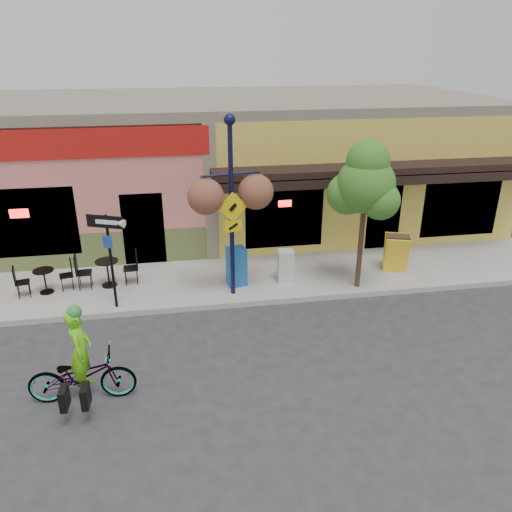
{
  "coord_description": "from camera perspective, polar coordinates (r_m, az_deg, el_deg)",
  "views": [
    {
      "loc": [
        -2.04,
        -10.61,
        6.23
      ],
      "look_at": [
        -0.16,
        0.5,
        1.4
      ],
      "focal_mm": 35.0,
      "sensor_mm": 36.0,
      "label": 1
    }
  ],
  "objects": [
    {
      "name": "ground",
      "position": [
        12.47,
        1.13,
        -6.77
      ],
      "size": [
        90.0,
        90.0,
        0.0
      ],
      "primitive_type": "plane",
      "color": "#2D2D30",
      "rests_on": "ground"
    },
    {
      "name": "newspaper_box_blue",
      "position": [
        13.44,
        -2.24,
        -1.2
      ],
      "size": [
        0.55,
        0.51,
        1.07
      ],
      "primitive_type": null,
      "rotation": [
        0.0,
        0.0,
        0.19
      ],
      "color": "#1A5A9D",
      "rests_on": "sidewalk"
    },
    {
      "name": "one_way_sign",
      "position": [
        12.5,
        -16.2,
        -0.71
      ],
      "size": [
        0.93,
        0.54,
        2.42
      ],
      "primitive_type": null,
      "rotation": [
        0.0,
        0.0,
        -0.4
      ],
      "color": "black",
      "rests_on": "sidewalk"
    },
    {
      "name": "sidewalk",
      "position": [
        14.18,
        -0.36,
        -2.53
      ],
      "size": [
        24.0,
        3.0,
        0.15
      ],
      "primitive_type": "cube",
      "color": "#9E9B93",
      "rests_on": "ground"
    },
    {
      "name": "cyclist_rider",
      "position": [
        9.9,
        -19.22,
        -11.37
      ],
      "size": [
        0.41,
        0.61,
        1.64
      ],
      "primitive_type": "imported",
      "rotation": [
        0.0,
        0.0,
        1.54
      ],
      "color": "#6BD716",
      "rests_on": "ground"
    },
    {
      "name": "bicycle",
      "position": [
        10.08,
        -19.28,
        -12.81
      ],
      "size": [
        1.99,
        0.74,
        1.04
      ],
      "primitive_type": "imported",
      "rotation": [
        0.0,
        0.0,
        1.54
      ],
      "color": "#9B250E",
      "rests_on": "ground"
    },
    {
      "name": "newspaper_box_grey",
      "position": [
        13.68,
        3.4,
        -1.13
      ],
      "size": [
        0.45,
        0.41,
        0.9
      ],
      "primitive_type": null,
      "rotation": [
        0.0,
        0.0,
        -0.08
      ],
      "color": "silver",
      "rests_on": "sidewalk"
    },
    {
      "name": "street_tree",
      "position": [
        13.08,
        12.14,
        4.47
      ],
      "size": [
        2.04,
        2.04,
        3.99
      ],
      "primitive_type": null,
      "rotation": [
        0.0,
        0.0,
        -0.4
      ],
      "color": "#3D7A26",
      "rests_on": "sidewalk"
    },
    {
      "name": "building",
      "position": [
        18.65,
        -3.15,
        10.85
      ],
      "size": [
        18.2,
        8.2,
        4.5
      ],
      "primitive_type": null,
      "color": "#CF6E66",
      "rests_on": "ground"
    },
    {
      "name": "cafe_set_left",
      "position": [
        14.15,
        -23.02,
        -2.32
      ],
      "size": [
        1.54,
        1.01,
        0.85
      ],
      "primitive_type": null,
      "rotation": [
        0.0,
        0.0,
        0.23
      ],
      "color": "black",
      "rests_on": "sidewalk"
    },
    {
      "name": "cafe_set_right",
      "position": [
        13.95,
        -16.61,
        -1.48
      ],
      "size": [
        1.66,
        0.92,
        0.96
      ],
      "primitive_type": null,
      "rotation": [
        0.0,
        0.0,
        0.08
      ],
      "color": "black",
      "rests_on": "sidewalk"
    },
    {
      "name": "curb",
      "position": [
        12.91,
        0.68,
        -5.28
      ],
      "size": [
        24.0,
        0.12,
        0.15
      ],
      "primitive_type": "cube",
      "color": "#A8A59E",
      "rests_on": "ground"
    },
    {
      "name": "lamp_post",
      "position": [
        12.32,
        -2.82,
        5.32
      ],
      "size": [
        1.55,
        0.83,
        4.61
      ],
      "primitive_type": null,
      "rotation": [
        0.0,
        0.0,
        0.17
      ],
      "color": "#111135",
      "rests_on": "sidewalk"
    },
    {
      "name": "sandwich_board",
      "position": [
        14.6,
        15.78,
        -0.0
      ],
      "size": [
        0.77,
        0.67,
        1.09
      ],
      "primitive_type": null,
      "rotation": [
        0.0,
        0.0,
        -0.33
      ],
      "color": "yellow",
      "rests_on": "sidewalk"
    }
  ]
}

